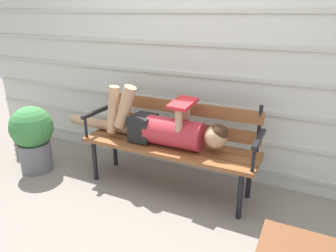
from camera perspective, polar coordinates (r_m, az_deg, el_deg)
name	(u,v)px	position (r m, az deg, el deg)	size (l,w,h in m)	color
ground_plane	(165,190)	(2.94, -0.50, -11.72)	(12.00, 12.00, 0.00)	gray
house_siding	(191,59)	(3.02, 4.15, 12.20)	(5.40, 0.08, 2.27)	beige
park_bench	(171,138)	(2.82, 0.59, -2.21)	(1.61, 0.44, 0.84)	brown
reclining_person	(161,128)	(2.75, -1.37, -0.29)	(1.67, 0.27, 0.52)	#B72D38
potted_plant	(33,136)	(3.41, -23.56, -1.62)	(0.42, 0.42, 0.69)	slate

